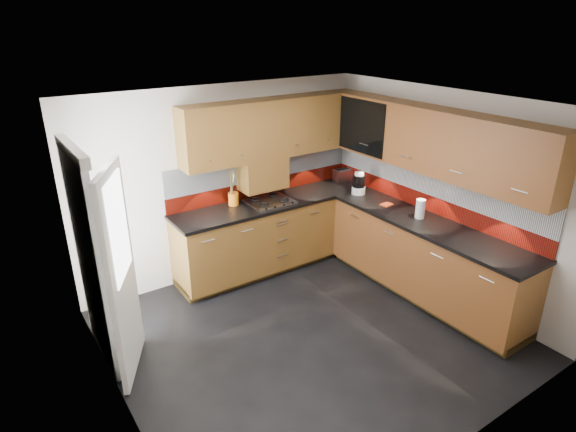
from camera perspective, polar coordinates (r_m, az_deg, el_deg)
room at (r=4.52m, az=2.86°, el=1.58°), size 4.00×3.80×2.64m
base_cabinets at (r=6.07m, az=6.68°, el=-3.74°), size 2.70×3.20×0.95m
countertop at (r=5.86m, az=6.88°, el=0.41°), size 2.72×3.22×0.04m
backsplash at (r=6.05m, az=7.23°, el=4.06°), size 2.70×3.20×0.54m
upper_cabinets at (r=5.75m, az=8.15°, el=9.54°), size 2.50×3.20×0.72m
extractor_hood at (r=6.11m, az=-3.03°, el=5.08°), size 0.60×0.33×0.40m
glass_cabinet at (r=6.27m, az=9.73°, el=10.78°), size 0.32×0.80×0.66m
back_door at (r=4.67m, az=-21.04°, el=-5.57°), size 0.42×1.19×2.04m
gas_hob at (r=6.08m, az=-2.15°, el=1.77°), size 0.56×0.49×0.04m
utensil_pot at (r=6.00m, az=-6.51°, el=2.21°), size 0.13×0.13×0.46m
toaster at (r=6.88m, az=6.51°, el=4.80°), size 0.26×0.18×0.18m
food_processor at (r=6.40m, az=8.39°, el=3.77°), size 0.18×0.18×0.30m
paper_towel at (r=5.77m, az=15.41°, el=0.83°), size 0.14×0.14×0.23m
orange_cloth at (r=6.11m, az=11.64°, el=1.33°), size 0.14×0.13×0.01m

